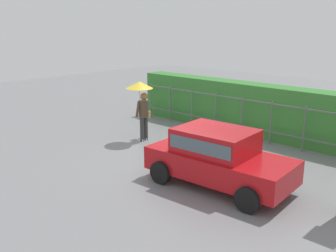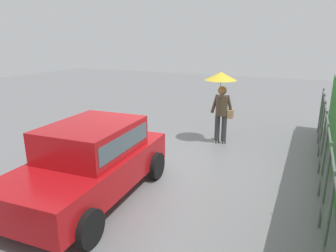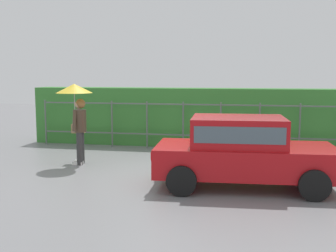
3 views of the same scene
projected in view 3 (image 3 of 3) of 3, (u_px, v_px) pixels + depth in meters
name	position (u px, v px, depth m)	size (l,w,h in m)	color
ground_plane	(166.00, 174.00, 9.82)	(40.00, 40.00, 0.00)	slate
car	(242.00, 149.00, 8.67)	(3.83, 2.06, 1.48)	#B71116
pedestrian	(77.00, 105.00, 10.72)	(0.93, 0.93, 2.11)	#333333
fence_section	(183.00, 123.00, 13.01)	(9.42, 0.05, 1.50)	#59605B
hedge_row	(187.00, 117.00, 13.69)	(10.37, 0.90, 1.90)	#387F33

